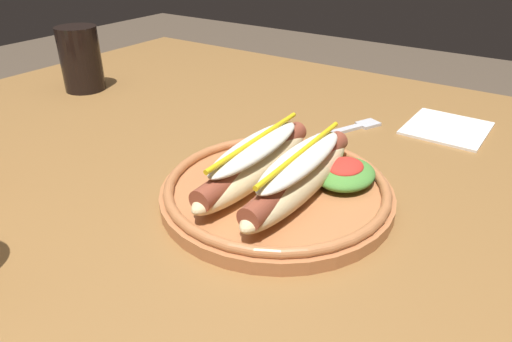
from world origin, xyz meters
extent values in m
cube|color=olive|center=(0.00, 0.00, 0.72)|extent=(1.16, 1.07, 0.04)
cylinder|color=olive|center=(0.49, -0.44, 0.35)|extent=(0.06, 0.06, 0.70)
cylinder|color=olive|center=(0.49, 0.44, 0.35)|extent=(0.06, 0.06, 0.70)
cylinder|color=#B77042|center=(0.01, -0.21, 0.75)|extent=(0.28, 0.28, 0.02)
torus|color=#B77042|center=(0.01, -0.21, 0.76)|extent=(0.27, 0.27, 0.01)
ellipsoid|color=beige|center=(0.01, -0.24, 0.78)|extent=(0.24, 0.06, 0.04)
cylinder|color=brown|center=(0.01, -0.24, 0.78)|extent=(0.22, 0.03, 0.03)
ellipsoid|color=silver|center=(0.01, -0.24, 0.80)|extent=(0.18, 0.05, 0.02)
cylinder|color=yellow|center=(0.01, -0.24, 0.81)|extent=(0.19, 0.01, 0.01)
ellipsoid|color=beige|center=(0.01, -0.18, 0.78)|extent=(0.24, 0.06, 0.04)
cylinder|color=brown|center=(0.01, -0.18, 0.78)|extent=(0.22, 0.03, 0.03)
ellipsoid|color=silver|center=(0.01, -0.18, 0.80)|extent=(0.18, 0.05, 0.02)
cylinder|color=yellow|center=(0.01, -0.18, 0.81)|extent=(0.19, 0.01, 0.01)
ellipsoid|color=#4C8C38|center=(0.07, -0.27, 0.77)|extent=(0.08, 0.07, 0.02)
ellipsoid|color=red|center=(0.07, -0.27, 0.78)|extent=(0.05, 0.04, 0.01)
cube|color=silver|center=(0.24, -0.19, 0.74)|extent=(0.08, 0.05, 0.00)
cube|color=silver|center=(0.29, -0.21, 0.74)|extent=(0.04, 0.04, 0.00)
cylinder|color=black|center=(0.15, 0.33, 0.80)|extent=(0.08, 0.08, 0.12)
cube|color=white|center=(0.35, -0.32, 0.74)|extent=(0.13, 0.12, 0.00)
camera|label=1|loc=(-0.40, -0.46, 1.04)|focal=32.38mm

